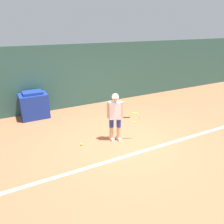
{
  "coord_description": "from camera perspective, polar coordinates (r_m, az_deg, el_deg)",
  "views": [
    {
      "loc": [
        -3.06,
        -5.03,
        3.33
      ],
      "look_at": [
        -0.21,
        0.44,
        0.86
      ],
      "focal_mm": 35.0,
      "sensor_mm": 36.0,
      "label": 1
    }
  ],
  "objects": [
    {
      "name": "tennis_player",
      "position": [
        6.5,
        0.95,
        -0.87
      ],
      "size": [
        0.9,
        0.5,
        1.5
      ],
      "rotation": [
        0.0,
        0.0,
        -0.44
      ],
      "color": "tan",
      "rests_on": "ground_plane"
    },
    {
      "name": "ground_plane",
      "position": [
        6.77,
        3.32,
        -7.73
      ],
      "size": [
        24.0,
        24.0,
        0.0
      ],
      "primitive_type": "plane",
      "color": "#B76642"
    },
    {
      "name": "court_baseline",
      "position": [
        6.24,
        6.74,
        -10.53
      ],
      "size": [
        21.6,
        0.1,
        0.01
      ],
      "color": "white",
      "rests_on": "ground_plane"
    },
    {
      "name": "tennis_ball",
      "position": [
        6.61,
        -8.0,
        -8.33
      ],
      "size": [
        0.07,
        0.07,
        0.07
      ],
      "color": "#D1E533",
      "rests_on": "ground_plane"
    },
    {
      "name": "covered_chair",
      "position": [
        8.81,
        -19.67,
        1.69
      ],
      "size": [
        1.0,
        0.76,
        1.03
      ],
      "color": "navy",
      "rests_on": "ground_plane"
    },
    {
      "name": "back_wall",
      "position": [
        9.5,
        -8.19,
        9.33
      ],
      "size": [
        24.0,
        0.1,
        2.63
      ],
      "color": "#2D564C",
      "rests_on": "ground_plane"
    }
  ]
}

